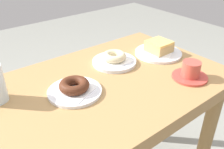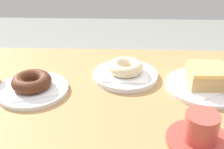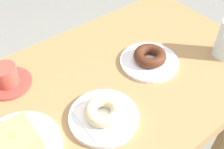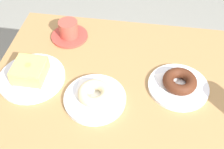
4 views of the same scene
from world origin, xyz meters
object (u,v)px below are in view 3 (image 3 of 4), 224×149
donut_sugar_ring (103,111)px  plate_glazed_square (19,148)px  donut_chocolate_ring (150,56)px  plate_sugar_ring (104,117)px  coffee_cup (7,78)px  donut_glazed_square (15,140)px  plate_chocolate_ring (149,62)px

donut_sugar_ring → plate_glazed_square: 0.23m
donut_chocolate_ring → plate_glazed_square: 0.48m
donut_chocolate_ring → plate_glazed_square: size_ratio=0.50×
donut_chocolate_ring → plate_glazed_square: donut_chocolate_ring is taller
plate_sugar_ring → donut_sugar_ring: size_ratio=1.86×
donut_chocolate_ring → coffee_cup: coffee_cup is taller
donut_glazed_square → coffee_cup: size_ratio=0.72×
plate_chocolate_ring → plate_glazed_square: 0.48m
donut_sugar_ring → donut_chocolate_ring: donut_sugar_ring is taller
plate_sugar_ring → coffee_cup: 0.32m
plate_chocolate_ring → donut_glazed_square: bearing=-175.8°
donut_sugar_ring → plate_chocolate_ring: donut_sugar_ring is taller
donut_chocolate_ring → plate_chocolate_ring: bearing=0.0°
plate_chocolate_ring → plate_glazed_square: same height
donut_sugar_ring → plate_chocolate_ring: (0.26, 0.09, -0.03)m
plate_chocolate_ring → donut_chocolate_ring: (0.00, 0.00, 0.03)m
plate_glazed_square → donut_chocolate_ring: bearing=4.2°
plate_sugar_ring → coffee_cup: size_ratio=1.38×
donut_sugar_ring → donut_chocolate_ring: (0.26, 0.09, -0.00)m
donut_sugar_ring → plate_glazed_square: size_ratio=0.47×
plate_sugar_ring → donut_chocolate_ring: 0.27m
plate_sugar_ring → donut_glazed_square: 0.23m
plate_sugar_ring → plate_chocolate_ring: 0.27m
coffee_cup → plate_sugar_ring: bearing=-61.3°
donut_glazed_square → donut_chocolate_ring: bearing=4.2°
donut_sugar_ring → coffee_cup: size_ratio=0.74×
donut_sugar_ring → plate_glazed_square: (-0.22, 0.06, -0.03)m
donut_chocolate_ring → donut_glazed_square: 0.48m
plate_sugar_ring → plate_glazed_square: size_ratio=0.88×
plate_glazed_square → donut_glazed_square: donut_glazed_square is taller
donut_sugar_ring → donut_glazed_square: 0.23m
donut_sugar_ring → donut_glazed_square: (-0.22, 0.06, 0.01)m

